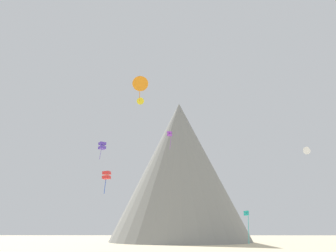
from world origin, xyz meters
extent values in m
cone|color=gray|center=(3.33, 98.94, 25.43)|extent=(57.41, 57.41, 50.86)
cone|color=gray|center=(2.22, 91.47, 17.09)|extent=(24.40, 24.40, 34.18)
cube|color=purple|center=(0.02, 55.60, 26.53)|extent=(1.32, 1.31, 0.50)
cube|color=purple|center=(0.02, 55.60, 27.18)|extent=(1.32, 1.31, 0.50)
cylinder|color=purple|center=(0.25, 55.60, 24.62)|extent=(0.44, 0.34, 3.39)
cube|color=red|center=(-7.95, 19.34, 11.02)|extent=(1.09, 1.07, 0.46)
cube|color=red|center=(-7.95, 19.34, 11.59)|extent=(1.09, 1.07, 0.46)
cylinder|color=blue|center=(-8.07, 19.34, 9.86)|extent=(0.18, 0.27, 1.92)
cone|color=yellow|center=(-6.16, 43.58, 30.89)|extent=(1.60, 0.40, 1.60)
cone|color=white|center=(21.63, 27.19, 16.24)|extent=(1.29, 0.61, 1.26)
cube|color=teal|center=(12.73, 32.22, 6.78)|extent=(0.98, 0.96, 0.41)
cube|color=teal|center=(12.73, 32.22, 7.16)|extent=(0.98, 0.96, 0.41)
cylinder|color=teal|center=(12.93, 32.22, 4.39)|extent=(0.16, 0.56, 4.44)
cube|color=#5138B2|center=(-15.49, 51.04, 22.31)|extent=(1.95, 1.95, 0.64)
cube|color=#5138B2|center=(-15.49, 51.04, 23.27)|extent=(1.95, 1.95, 0.64)
cylinder|color=#5138B2|center=(-15.78, 51.04, 20.80)|extent=(0.42, 0.24, 2.38)
cone|color=orange|center=(-3.93, 20.53, 24.82)|extent=(2.34, 0.66, 2.32)
cylinder|color=orange|center=(-3.98, 20.53, 22.80)|extent=(0.15, 0.28, 1.74)
camera|label=1|loc=(0.72, -25.15, 4.72)|focal=36.42mm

